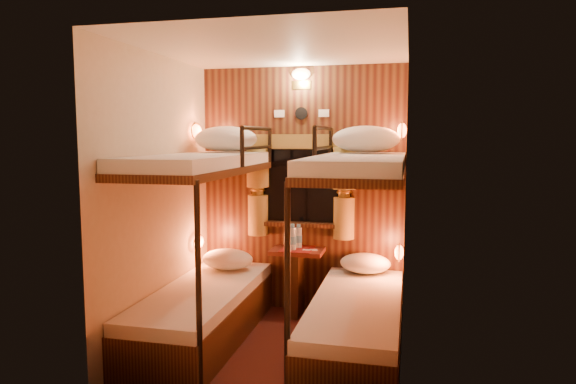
% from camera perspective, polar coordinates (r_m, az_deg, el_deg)
% --- Properties ---
extents(floor, '(2.10, 2.10, 0.00)m').
position_cam_1_polar(floor, '(4.37, -1.44, -17.08)').
color(floor, '#34100E').
rests_on(floor, ground).
extents(ceiling, '(2.10, 2.10, 0.00)m').
position_cam_1_polar(ceiling, '(4.08, -1.53, 15.68)').
color(ceiling, silver).
rests_on(ceiling, wall_back).
extents(wall_back, '(2.40, 0.00, 2.40)m').
position_cam_1_polar(wall_back, '(5.07, 1.55, 0.20)').
color(wall_back, '#C6B293').
rests_on(wall_back, floor).
extents(wall_front, '(2.40, 0.00, 2.40)m').
position_cam_1_polar(wall_front, '(3.06, -6.52, -3.78)').
color(wall_front, '#C6B293').
rests_on(wall_front, floor).
extents(wall_left, '(0.00, 2.40, 2.40)m').
position_cam_1_polar(wall_left, '(4.41, -14.14, -0.87)').
color(wall_left, '#C6B293').
rests_on(wall_left, floor).
extents(wall_right, '(0.00, 2.40, 2.40)m').
position_cam_1_polar(wall_right, '(3.92, 12.79, -1.70)').
color(wall_right, '#C6B293').
rests_on(wall_right, floor).
extents(back_panel, '(2.00, 0.03, 2.40)m').
position_cam_1_polar(back_panel, '(5.05, 1.51, 0.19)').
color(back_panel, black).
rests_on(back_panel, floor).
extents(bunk_left, '(0.72, 1.90, 1.82)m').
position_cam_1_polar(bunk_left, '(4.45, -9.42, -9.13)').
color(bunk_left, black).
rests_on(bunk_left, floor).
extents(bunk_right, '(0.72, 1.90, 1.82)m').
position_cam_1_polar(bunk_right, '(4.14, 7.63, -10.27)').
color(bunk_right, black).
rests_on(bunk_right, floor).
extents(window, '(1.00, 0.12, 0.79)m').
position_cam_1_polar(window, '(5.03, 1.44, -0.07)').
color(window, black).
rests_on(window, back_panel).
extents(curtains, '(1.10, 0.22, 1.00)m').
position_cam_1_polar(curtains, '(4.99, 1.36, 0.84)').
color(curtains, olive).
rests_on(curtains, back_panel).
extents(back_fixtures, '(0.54, 0.09, 0.48)m').
position_cam_1_polar(back_fixtures, '(5.02, 1.46, 12.10)').
color(back_fixtures, black).
rests_on(back_fixtures, back_panel).
extents(reading_lamps, '(2.00, 0.20, 1.25)m').
position_cam_1_polar(reading_lamps, '(4.72, 0.68, 0.26)').
color(reading_lamps, '#FF6026').
rests_on(reading_lamps, wall_left).
extents(table, '(0.50, 0.34, 0.66)m').
position_cam_1_polar(table, '(5.02, 1.05, -8.98)').
color(table, '#5C2115').
rests_on(table, floor).
extents(bottle_left, '(0.07, 0.07, 0.24)m').
position_cam_1_polar(bottle_left, '(5.00, 1.18, -5.09)').
color(bottle_left, '#99BFE5').
rests_on(bottle_left, table).
extents(bottle_right, '(0.07, 0.07, 0.25)m').
position_cam_1_polar(bottle_right, '(4.90, 0.50, -5.23)').
color(bottle_right, '#99BFE5').
rests_on(bottle_right, table).
extents(sachet_a, '(0.08, 0.06, 0.01)m').
position_cam_1_polar(sachet_a, '(4.91, 2.07, -6.47)').
color(sachet_a, silver).
rests_on(sachet_a, table).
extents(sachet_b, '(0.09, 0.07, 0.01)m').
position_cam_1_polar(sachet_b, '(4.92, 2.86, -6.45)').
color(sachet_b, silver).
rests_on(sachet_b, table).
extents(pillow_lower_left, '(0.50, 0.36, 0.20)m').
position_cam_1_polar(pillow_lower_left, '(5.00, -6.73, -7.43)').
color(pillow_lower_left, silver).
rests_on(pillow_lower_left, bunk_left).
extents(pillow_lower_right, '(0.47, 0.34, 0.19)m').
position_cam_1_polar(pillow_lower_right, '(4.89, 8.58, -7.83)').
color(pillow_lower_right, silver).
rests_on(pillow_lower_right, bunk_right).
extents(pillow_upper_left, '(0.60, 0.43, 0.24)m').
position_cam_1_polar(pillow_upper_left, '(4.86, -6.93, 5.89)').
color(pillow_upper_left, silver).
rests_on(pillow_upper_left, bunk_left).
extents(pillow_upper_right, '(0.60, 0.43, 0.23)m').
position_cam_1_polar(pillow_upper_right, '(4.58, 8.63, 5.83)').
color(pillow_upper_right, silver).
rests_on(pillow_upper_right, bunk_right).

